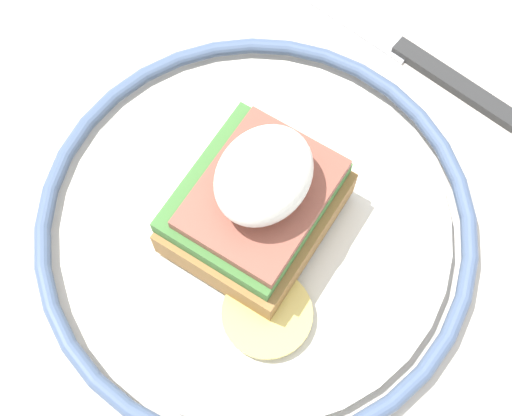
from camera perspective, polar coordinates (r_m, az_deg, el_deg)
The scene contains 5 objects.
ground_plane at distance 1.20m, azimuth 0.25°, elevation -12.91°, with size 6.00×6.00×0.00m, color gray.
dining_table at distance 0.57m, azimuth 0.50°, elevation -2.15°, with size 0.91×0.83×0.77m.
plate at distance 0.43m, azimuth 0.00°, elevation -1.39°, with size 0.26×0.26×0.02m.
sandwich at distance 0.39m, azimuth 0.17°, elevation 0.53°, with size 0.12×0.10×0.08m.
knife at distance 0.50m, azimuth 11.82°, elevation 12.18°, with size 0.04×0.21×0.01m.
Camera 1 is at (-0.17, -0.10, 1.18)m, focal length 50.00 mm.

